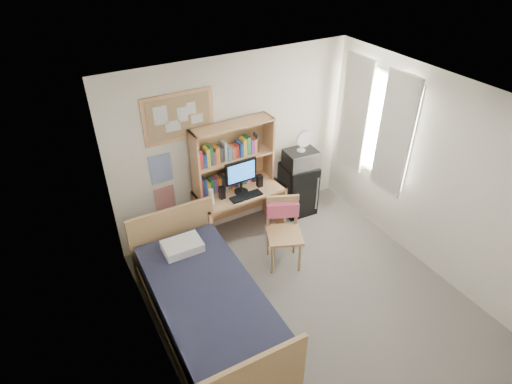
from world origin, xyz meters
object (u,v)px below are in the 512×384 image
bulletin_board (179,117)px  speaker_right (260,181)px  desk_chair (284,235)px  microwave (301,159)px  monitor (241,177)px  speaker_left (222,193)px  desk_fan (302,141)px  desk (240,212)px  mini_fridge (298,188)px  bed (208,308)px

bulletin_board → speaker_right: bulletin_board is taller
desk_chair → microwave: 1.34m
speaker_right → bulletin_board: bearing=158.2°
bulletin_board → desk_chair: (0.88, -1.19, -1.42)m
monitor → speaker_left: (-0.30, -0.01, -0.16)m
desk_chair → speaker_left: size_ratio=5.43×
desk_chair → monitor: (-0.21, 0.81, 0.53)m
microwave → monitor: bearing=-170.6°
monitor → desk_chair: bearing=-76.5°
desk_fan → desk: bearing=-173.8°
desk → mini_fridge: (1.07, 0.07, 0.03)m
bulletin_board → mini_fridge: size_ratio=1.14×
mini_fridge → microwave: bearing=-90.0°
monitor → speaker_left: 0.34m
bulletin_board → microwave: size_ratio=2.01×
bulletin_board → mini_fridge: 2.32m
monitor → microwave: monitor is taller
desk_chair → bed: bearing=-137.5°
bulletin_board → microwave: (1.74, -0.27, -0.96)m
desk_chair → microwave: (0.86, 0.92, 0.46)m
desk → monitor: size_ratio=2.48×
bed → desk_fan: 2.77m
desk → bed: 1.76m
desk_chair → speaker_right: (0.09, 0.82, 0.37)m
speaker_left → speaker_right: bearing=0.0°
bed → speaker_left: (0.82, 1.29, 0.56)m
bed → desk_chair: bearing=20.9°
speaker_right → monitor: bearing=-180.0°
bulletin_board → desk: bearing=-25.1°
mini_fridge → speaker_left: 1.45m
mini_fridge → speaker_right: size_ratio=4.56×
mini_fridge → speaker_left: size_ratio=4.51×
speaker_left → desk_fan: desk_fan is taller
bulletin_board → desk_fan: 1.88m
desk → desk_chair: 0.91m
desk → mini_fridge: mini_fridge is taller
desk → desk_chair: size_ratio=1.24×
desk_chair → speaker_left: (-0.51, 0.81, 0.37)m
desk_chair → bed: 1.43m
bulletin_board → desk_fan: (1.74, -0.27, -0.67)m
bulletin_board → speaker_left: bearing=-45.6°
speaker_right → microwave: (0.77, 0.10, 0.10)m
microwave → speaker_right: bearing=-168.8°
desk → desk_fan: 1.38m
desk_fan → speaker_left: bearing=-171.6°
bed → monitor: (1.12, 1.30, 0.72)m
mini_fridge → bulletin_board: bearing=175.7°
desk → microwave: (1.07, 0.05, 0.58)m
bed → speaker_right: 2.01m
microwave → desk_fan: desk_fan is taller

